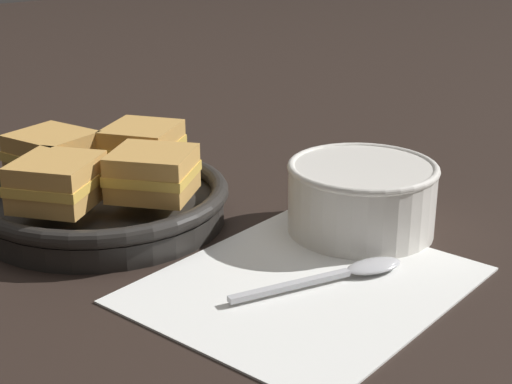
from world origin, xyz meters
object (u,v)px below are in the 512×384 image
skillet (102,202)px  sandwich_far_right (139,147)px  spoon (352,271)px  sandwich_near_right (57,182)px  sandwich_near_left (53,154)px  sandwich_far_left (153,173)px  soup_bowl (362,194)px

skillet → sandwich_far_right: sandwich_far_right is taller
spoon → sandwich_near_right: size_ratio=1.59×
spoon → sandwich_near_left: size_ratio=1.79×
sandwich_near_right → sandwich_far_left: 0.09m
sandwich_far_left → sandwich_far_right: same height
soup_bowl → sandwich_far_right: bearing=118.2°
spoon → sandwich_far_left: sandwich_far_left is taller
sandwich_near_right → sandwich_far_right: same height
soup_bowl → sandwich_far_right: sandwich_far_right is taller
skillet → sandwich_near_left: bearing=108.5°
soup_bowl → spoon: 0.11m
soup_bowl → sandwich_near_left: bearing=127.7°
soup_bowl → spoon: size_ratio=0.89×
spoon → sandwich_near_left: bearing=124.6°
skillet → sandwich_near_right: bearing=-159.1°
skillet → sandwich_far_left: bearing=-70.2°
soup_bowl → sandwich_far_left: sandwich_far_left is taller
sandwich_far_left → skillet: bearing=109.8°
spoon → skillet: (-0.09, 0.27, 0.01)m
skillet → sandwich_near_left: sandwich_near_left is taller
spoon → sandwich_near_left: sandwich_near_left is taller
skillet → sandwich_far_left: 0.08m
sandwich_near_left → sandwich_far_left: 0.13m
sandwich_near_right → sandwich_far_left: bearing=-25.8°
soup_bowl → sandwich_far_left: (-0.16, 0.14, 0.02)m
spoon → sandwich_far_left: (-0.07, 0.20, 0.06)m
sandwich_near_right → sandwich_far_right: bearing=19.2°
soup_bowl → sandwich_near_right: sandwich_near_right is taller
soup_bowl → sandwich_near_left: (-0.20, 0.26, 0.02)m
sandwich_near_left → skillet: bearing=-71.5°
sandwich_near_left → sandwich_far_left: bearing=-70.8°
sandwich_far_right → skillet: bearing=-162.6°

